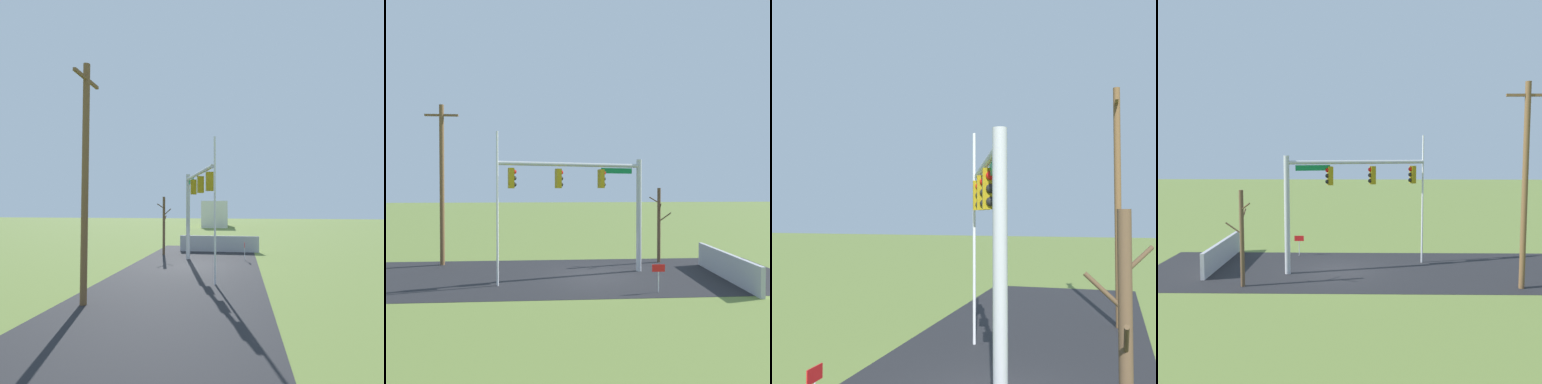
# 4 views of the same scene
# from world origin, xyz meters

# --- Properties ---
(ground_plane) EXTENTS (160.00, 160.00, 0.00)m
(ground_plane) POSITION_xyz_m (0.00, 0.00, 0.00)
(ground_plane) COLOR olive
(road_surface) EXTENTS (28.00, 8.00, 0.01)m
(road_surface) POSITION_xyz_m (-4.00, 0.00, 0.01)
(road_surface) COLOR #232326
(road_surface) RESTS_ON ground_plane
(sidewalk_corner) EXTENTS (6.00, 6.00, 0.01)m
(sidewalk_corner) POSITION_xyz_m (3.56, 0.78, 0.00)
(sidewalk_corner) COLOR #B7B5AD
(sidewalk_corner) RESTS_ON ground_plane
(retaining_fence) EXTENTS (0.20, 6.46, 1.31)m
(retaining_fence) POSITION_xyz_m (6.50, -1.17, 0.65)
(retaining_fence) COLOR #A8A8AD
(retaining_fence) RESTS_ON ground_plane
(signal_mast) EXTENTS (7.32, 2.58, 6.03)m
(signal_mast) POSITION_xyz_m (0.28, 0.03, 4.35)
(signal_mast) COLOR #B2B5BA
(signal_mast) RESTS_ON ground_plane
(flagpole) EXTENTS (0.10, 0.10, 7.12)m
(flagpole) POSITION_xyz_m (-4.61, -1.68, 3.56)
(flagpole) COLOR silver
(flagpole) RESTS_ON ground_plane
(utility_pole) EXTENTS (1.90, 0.26, 9.29)m
(utility_pole) POSITION_xyz_m (-8.48, 3.02, 4.81)
(utility_pole) COLOR brown
(utility_pole) RESTS_ON ground_plane
(bare_tree) EXTENTS (1.27, 1.02, 4.48)m
(bare_tree) POSITION_xyz_m (4.30, 2.96, 2.30)
(bare_tree) COLOR brown
(bare_tree) RESTS_ON ground_plane
(open_sign) EXTENTS (0.56, 0.04, 1.22)m
(open_sign) POSITION_xyz_m (2.50, -3.18, 0.91)
(open_sign) COLOR silver
(open_sign) RESTS_ON ground_plane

